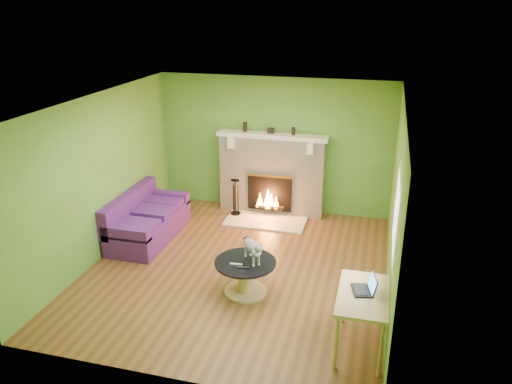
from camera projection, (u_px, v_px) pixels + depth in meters
The scene contains 22 objects.
floor at pixel (238, 268), 7.77m from camera, with size 5.00×5.00×0.00m, color brown.
ceiling at pixel (235, 102), 6.83m from camera, with size 5.00×5.00×0.00m, color white.
wall_back at pixel (274, 145), 9.55m from camera, with size 5.00×5.00×0.00m, color #4F832A.
wall_front at pixel (165, 276), 5.04m from camera, with size 5.00×5.00×0.00m, color #4F832A.
wall_left at pixel (100, 178), 7.83m from camera, with size 5.00×5.00×0.00m, color #4F832A.
wall_right at pixel (395, 206), 6.76m from camera, with size 5.00×5.00×0.00m, color #4F832A.
window_frame at pixel (397, 215), 5.86m from camera, with size 1.20×1.20×0.00m, color silver.
window_pane at pixel (396, 215), 5.87m from camera, with size 1.06×1.06×0.00m, color white.
fireplace at pixel (272, 174), 9.58m from camera, with size 2.10×0.46×1.58m.
hearth at pixel (265, 221), 9.38m from camera, with size 1.50×0.75×0.03m, color beige.
mantel at pixel (272, 136), 9.28m from camera, with size 2.10×0.28×0.08m, color silver.
sofa at pixel (146, 221), 8.68m from camera, with size 0.85×1.79×0.81m.
coffee_table at pixel (245, 275), 7.04m from camera, with size 0.87×0.87×0.49m.
desk at pixel (363, 300), 5.78m from camera, with size 0.58×1.01×0.75m.
cat at pixel (252, 249), 6.92m from camera, with size 0.22×0.60×0.37m, color slate, non-canonical shape.
remote_silver at pixel (236, 264), 6.88m from camera, with size 0.17×0.04×0.02m, color gray.
remote_black at pixel (243, 268), 6.80m from camera, with size 0.16×0.04×0.02m, color black.
laptop at pixel (363, 283), 5.76m from camera, with size 0.26×0.29×0.22m, color black, non-canonical shape.
fire_tools at pixel (235, 197), 9.53m from camera, with size 0.19×0.19×0.72m, color black, non-canonical shape.
mantel_vase_left at pixel (245, 127), 9.39m from camera, with size 0.08×0.08×0.18m, color black.
mantel_vase_right at pixel (293, 131), 9.17m from camera, with size 0.07×0.07×0.14m, color black.
mantel_box at pixel (271, 131), 9.28m from camera, with size 0.12×0.08×0.10m, color black.
Camera 1 is at (2.00, -6.51, 3.92)m, focal length 35.00 mm.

